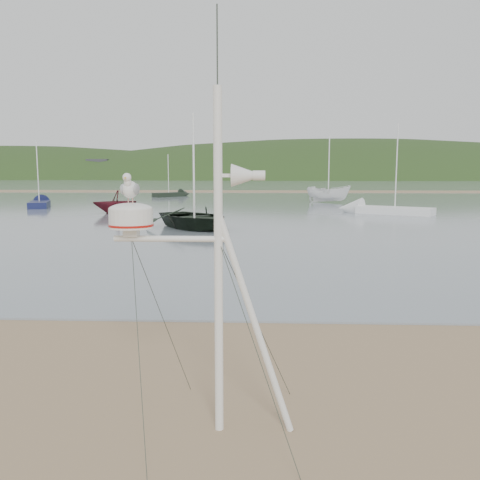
{
  "coord_description": "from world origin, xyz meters",
  "views": [
    {
      "loc": [
        2.72,
        -5.57,
        2.91
      ],
      "look_at": [
        2.44,
        1.0,
        2.03
      ],
      "focal_mm": 38.0,
      "sensor_mm": 36.0,
      "label": 1
    }
  ],
  "objects_px": {
    "boat_dark": "(194,176)",
    "boat_red": "(115,191)",
    "mast_rig": "(213,336)",
    "sailboat_white_near": "(370,209)",
    "sailboat_dark_mid": "(177,194)",
    "sailboat_blue_near": "(41,203)",
    "boat_white": "(329,180)"
  },
  "relations": [
    {
      "from": "boat_dark",
      "to": "boat_red",
      "type": "bearing_deg",
      "value": 88.74
    },
    {
      "from": "boat_red",
      "to": "boat_dark",
      "type": "bearing_deg",
      "value": 6.11
    },
    {
      "from": "boat_red",
      "to": "mast_rig",
      "type": "bearing_deg",
      "value": -11.49
    },
    {
      "from": "boat_red",
      "to": "sailboat_white_near",
      "type": "relative_size",
      "value": 0.46
    },
    {
      "from": "sailboat_white_near",
      "to": "sailboat_dark_mid",
      "type": "bearing_deg",
      "value": 126.31
    },
    {
      "from": "sailboat_blue_near",
      "to": "mast_rig",
      "type": "bearing_deg",
      "value": -63.79
    },
    {
      "from": "mast_rig",
      "to": "sailboat_blue_near",
      "type": "relative_size",
      "value": 0.77
    },
    {
      "from": "mast_rig",
      "to": "boat_dark",
      "type": "distance_m",
      "value": 20.63
    },
    {
      "from": "boat_red",
      "to": "boat_white",
      "type": "height_order",
      "value": "boat_white"
    },
    {
      "from": "boat_dark",
      "to": "sailboat_blue_near",
      "type": "bearing_deg",
      "value": 95.83
    },
    {
      "from": "mast_rig",
      "to": "boat_dark",
      "type": "relative_size",
      "value": 0.87
    },
    {
      "from": "boat_red",
      "to": "sailboat_blue_near",
      "type": "relative_size",
      "value": 0.5
    },
    {
      "from": "boat_white",
      "to": "sailboat_dark_mid",
      "type": "height_order",
      "value": "sailboat_dark_mid"
    },
    {
      "from": "boat_dark",
      "to": "boat_white",
      "type": "height_order",
      "value": "boat_dark"
    },
    {
      "from": "boat_dark",
      "to": "sailboat_dark_mid",
      "type": "relative_size",
      "value": 1.0
    },
    {
      "from": "boat_white",
      "to": "sailboat_dark_mid",
      "type": "distance_m",
      "value": 20.14
    },
    {
      "from": "mast_rig",
      "to": "boat_red",
      "type": "bearing_deg",
      "value": 108.06
    },
    {
      "from": "boat_dark",
      "to": "sailboat_dark_mid",
      "type": "distance_m",
      "value": 35.21
    },
    {
      "from": "sailboat_white_near",
      "to": "boat_red",
      "type": "bearing_deg",
      "value": -177.63
    },
    {
      "from": "mast_rig",
      "to": "boat_white",
      "type": "relative_size",
      "value": 1.1
    },
    {
      "from": "boat_dark",
      "to": "sailboat_white_near",
      "type": "relative_size",
      "value": 0.8
    },
    {
      "from": "boat_red",
      "to": "sailboat_dark_mid",
      "type": "relative_size",
      "value": 0.57
    },
    {
      "from": "boat_red",
      "to": "sailboat_blue_near",
      "type": "distance_m",
      "value": 10.95
    },
    {
      "from": "sailboat_white_near",
      "to": "boat_white",
      "type": "bearing_deg",
      "value": 95.79
    },
    {
      "from": "boat_dark",
      "to": "mast_rig",
      "type": "bearing_deg",
      "value": -118.82
    },
    {
      "from": "boat_red",
      "to": "sailboat_white_near",
      "type": "xyz_separation_m",
      "value": [
        17.97,
        0.74,
        -1.26
      ]
    },
    {
      "from": "mast_rig",
      "to": "sailboat_blue_near",
      "type": "height_order",
      "value": "sailboat_blue_near"
    },
    {
      "from": "boat_red",
      "to": "sailboat_blue_near",
      "type": "xyz_separation_m",
      "value": [
        -8.38,
        6.93,
        -1.26
      ]
    },
    {
      "from": "boat_dark",
      "to": "sailboat_dark_mid",
      "type": "height_order",
      "value": "boat_dark"
    },
    {
      "from": "boat_dark",
      "to": "boat_white",
      "type": "distance_m",
      "value": 25.07
    },
    {
      "from": "mast_rig",
      "to": "sailboat_white_near",
      "type": "xyz_separation_m",
      "value": [
        8.21,
        30.66,
        -0.82
      ]
    },
    {
      "from": "boat_dark",
      "to": "sailboat_dark_mid",
      "type": "xyz_separation_m",
      "value": [
        -6.67,
        34.49,
        -2.4
      ]
    }
  ]
}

